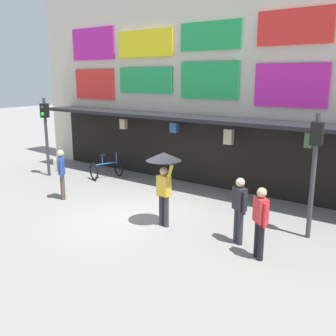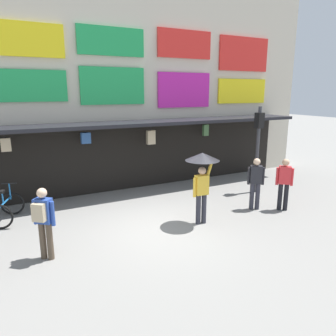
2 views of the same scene
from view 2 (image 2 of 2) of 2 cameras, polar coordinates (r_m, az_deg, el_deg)
ground_plane at (r=9.12m, az=-1.04°, el=-10.59°), size 80.00×80.00×0.00m
shopfront at (r=12.59m, az=-10.65°, el=14.35°), size 18.00×2.60×8.00m
traffic_light_far at (r=12.21m, az=15.75°, el=5.53°), size 0.29×0.33×3.20m
bicycle_parked at (r=10.51m, az=-26.84°, el=-6.49°), size 1.05×1.33×1.05m
pedestrian_in_blue at (r=10.56m, az=15.34°, el=-2.23°), size 0.46×0.38×1.68m
pedestrian_in_green at (r=7.67m, az=-21.28°, el=-8.39°), size 0.48×0.47×1.68m
pedestrian_in_yellow at (r=10.76m, az=19.98°, el=-2.28°), size 0.42×0.40×1.68m
pedestrian_with_umbrella at (r=8.94m, az=6.10°, el=-0.03°), size 0.96×0.96×2.08m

